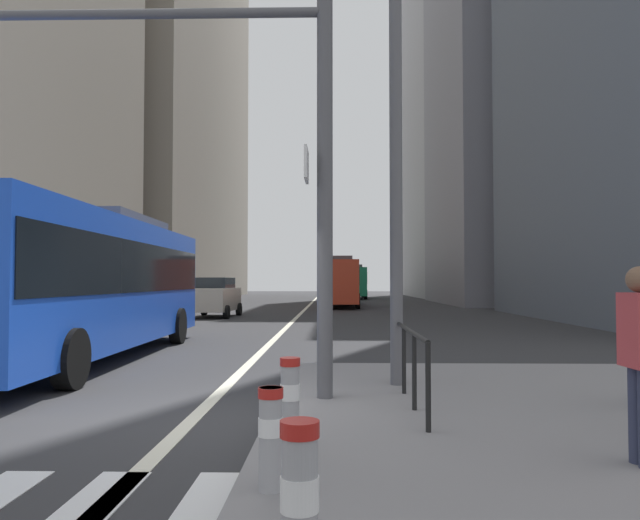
{
  "coord_description": "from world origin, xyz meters",
  "views": [
    {
      "loc": [
        1.79,
        -7.98,
        1.76
      ],
      "look_at": [
        1.02,
        26.54,
        2.97
      ],
      "focal_mm": 34.04,
      "sensor_mm": 36.0,
      "label": 1
    }
  ],
  "objects_px": {
    "city_bus_red_receding": "(339,280)",
    "bollard_front": "(300,506)",
    "traffic_signal_gantry": "(170,113)",
    "city_bus_red_distant": "(352,281)",
    "car_receding_near": "(341,290)",
    "bollard_right": "(290,398)",
    "street_lamp_post": "(395,59)",
    "city_bus_blue_oncoming": "(86,278)",
    "bollard_left": "(271,433)",
    "car_oncoming_mid": "(215,297)"
  },
  "relations": [
    {
      "from": "bollard_front",
      "to": "bollard_right",
      "type": "bearing_deg",
      "value": 95.03
    },
    {
      "from": "street_lamp_post",
      "to": "bollard_right",
      "type": "bearing_deg",
      "value": -111.21
    },
    {
      "from": "car_receding_near",
      "to": "bollard_front",
      "type": "relative_size",
      "value": 4.86
    },
    {
      "from": "city_bus_red_distant",
      "to": "car_oncoming_mid",
      "type": "bearing_deg",
      "value": -103.44
    },
    {
      "from": "city_bus_blue_oncoming",
      "to": "bollard_left",
      "type": "height_order",
      "value": "city_bus_blue_oncoming"
    },
    {
      "from": "street_lamp_post",
      "to": "bollard_front",
      "type": "distance_m",
      "value": 8.07
    },
    {
      "from": "traffic_signal_gantry",
      "to": "car_receding_near",
      "type": "bearing_deg",
      "value": 86.09
    },
    {
      "from": "city_bus_blue_oncoming",
      "to": "city_bus_red_distant",
      "type": "relative_size",
      "value": 1.04
    },
    {
      "from": "car_oncoming_mid",
      "to": "city_bus_red_distant",
      "type": "bearing_deg",
      "value": 76.56
    },
    {
      "from": "city_bus_blue_oncoming",
      "to": "bollard_front",
      "type": "distance_m",
      "value": 11.8
    },
    {
      "from": "city_bus_blue_oncoming",
      "to": "city_bus_red_distant",
      "type": "xyz_separation_m",
      "value": [
        7.48,
        49.02,
        -0.0
      ]
    },
    {
      "from": "city_bus_blue_oncoming",
      "to": "traffic_signal_gantry",
      "type": "relative_size",
      "value": 1.76
    },
    {
      "from": "city_bus_red_distant",
      "to": "street_lamp_post",
      "type": "relative_size",
      "value": 1.37
    },
    {
      "from": "car_receding_near",
      "to": "bollard_left",
      "type": "bearing_deg",
      "value": -91.39
    },
    {
      "from": "city_bus_blue_oncoming",
      "to": "bollard_front",
      "type": "bearing_deg",
      "value": -62.81
    },
    {
      "from": "car_receding_near",
      "to": "bollard_left",
      "type": "distance_m",
      "value": 46.84
    },
    {
      "from": "traffic_signal_gantry",
      "to": "city_bus_red_distant",
      "type": "bearing_deg",
      "value": 85.51
    },
    {
      "from": "city_bus_blue_oncoming",
      "to": "car_receding_near",
      "type": "distance_m",
      "value": 38.6
    },
    {
      "from": "traffic_signal_gantry",
      "to": "bollard_front",
      "type": "distance_m",
      "value": 6.78
    },
    {
      "from": "city_bus_red_receding",
      "to": "bollard_front",
      "type": "xyz_separation_m",
      "value": [
        -0.56,
        -39.48,
        -1.17
      ]
    },
    {
      "from": "traffic_signal_gantry",
      "to": "bollard_right",
      "type": "bearing_deg",
      "value": -53.28
    },
    {
      "from": "bollard_front",
      "to": "bollard_right",
      "type": "xyz_separation_m",
      "value": [
        -0.26,
        2.9,
        -0.03
      ]
    },
    {
      "from": "traffic_signal_gantry",
      "to": "bollard_front",
      "type": "bearing_deg",
      "value": -68.52
    },
    {
      "from": "city_bus_red_receding",
      "to": "car_receding_near",
      "type": "height_order",
      "value": "city_bus_red_receding"
    },
    {
      "from": "city_bus_red_distant",
      "to": "car_receding_near",
      "type": "bearing_deg",
      "value": -96.76
    },
    {
      "from": "bollard_right",
      "to": "car_receding_near",
      "type": "bearing_deg",
      "value": 88.66
    },
    {
      "from": "city_bus_red_distant",
      "to": "car_receding_near",
      "type": "xyz_separation_m",
      "value": [
        -1.3,
        -10.93,
        -0.85
      ]
    },
    {
      "from": "city_bus_red_distant",
      "to": "bollard_right",
      "type": "xyz_separation_m",
      "value": [
        -2.37,
        -56.57,
        -1.2
      ]
    },
    {
      "from": "city_bus_red_receding",
      "to": "bollard_left",
      "type": "bearing_deg",
      "value": -91.33
    },
    {
      "from": "city_bus_blue_oncoming",
      "to": "city_bus_red_receding",
      "type": "distance_m",
      "value": 29.64
    },
    {
      "from": "bollard_front",
      "to": "bollard_right",
      "type": "distance_m",
      "value": 2.91
    },
    {
      "from": "bollard_front",
      "to": "bollard_left",
      "type": "relative_size",
      "value": 1.18
    },
    {
      "from": "car_receding_near",
      "to": "bollard_left",
      "type": "height_order",
      "value": "car_receding_near"
    },
    {
      "from": "street_lamp_post",
      "to": "bollard_right",
      "type": "height_order",
      "value": "street_lamp_post"
    },
    {
      "from": "traffic_signal_gantry",
      "to": "bollard_left",
      "type": "xyz_separation_m",
      "value": [
        1.81,
        -3.71,
        -3.54
      ]
    },
    {
      "from": "city_bus_red_receding",
      "to": "street_lamp_post",
      "type": "bearing_deg",
      "value": -88.98
    },
    {
      "from": "city_bus_red_distant",
      "to": "bollard_front",
      "type": "height_order",
      "value": "city_bus_red_distant"
    },
    {
      "from": "city_bus_red_receding",
      "to": "bollard_right",
      "type": "xyz_separation_m",
      "value": [
        -0.82,
        -36.58,
        -1.2
      ]
    },
    {
      "from": "city_bus_blue_oncoming",
      "to": "car_oncoming_mid",
      "type": "relative_size",
      "value": 2.68
    },
    {
      "from": "traffic_signal_gantry",
      "to": "street_lamp_post",
      "type": "bearing_deg",
      "value": 18.61
    },
    {
      "from": "city_bus_blue_oncoming",
      "to": "bollard_left",
      "type": "relative_size",
      "value": 14.48
    },
    {
      "from": "city_bus_red_distant",
      "to": "bollard_right",
      "type": "bearing_deg",
      "value": -92.4
    },
    {
      "from": "city_bus_red_receding",
      "to": "bollard_left",
      "type": "height_order",
      "value": "city_bus_red_receding"
    },
    {
      "from": "traffic_signal_gantry",
      "to": "city_bus_red_receding",
      "type": "bearing_deg",
      "value": 85.48
    },
    {
      "from": "city_bus_red_distant",
      "to": "street_lamp_post",
      "type": "bearing_deg",
      "value": -91.04
    },
    {
      "from": "street_lamp_post",
      "to": "bollard_left",
      "type": "relative_size",
      "value": 10.15
    },
    {
      "from": "street_lamp_post",
      "to": "bollard_left",
      "type": "height_order",
      "value": "street_lamp_post"
    },
    {
      "from": "city_bus_red_receding",
      "to": "car_oncoming_mid",
      "type": "distance_m",
      "value": 14.13
    },
    {
      "from": "city_bus_blue_oncoming",
      "to": "street_lamp_post",
      "type": "distance_m",
      "value": 8.35
    },
    {
      "from": "city_bus_red_receding",
      "to": "city_bus_red_distant",
      "type": "height_order",
      "value": "same"
    }
  ]
}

